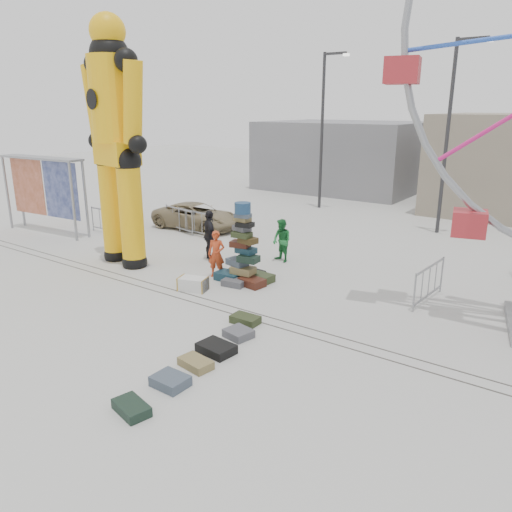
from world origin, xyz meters
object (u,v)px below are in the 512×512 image
Objects in this scene: lamp_post_left at (324,124)px; pedestrian_red at (216,254)px; suitcase_tower at (244,260)px; barricade_wheel_front at (429,283)px; crash_test_dummy at (116,135)px; parked_suv at (197,216)px; barricade_dummy_c at (194,223)px; banner_scaffold at (43,176)px; steamer_trunk at (193,284)px; barricade_dummy_b at (179,220)px; barricade_dummy_a at (108,221)px; lamp_post_right at (450,128)px; pedestrian_black at (210,235)px; pedestrian_green at (282,241)px.

pedestrian_red is (2.82, -12.27, -3.72)m from lamp_post_left.
barricade_wheel_front is at bearing 18.14° from suitcase_tower.
crash_test_dummy reaches higher than pedestrian_red.
pedestrian_red reaches higher than parked_suv.
pedestrian_red is at bearing -33.10° from barricade_dummy_c.
banner_scaffold reaches higher than steamer_trunk.
barricade_dummy_b is (-5.49, 5.10, 0.35)m from steamer_trunk.
barricade_dummy_a is at bearing -114.26° from lamp_post_left.
barricade_dummy_c is (-0.65, 4.36, -3.90)m from crash_test_dummy.
barricade_dummy_a is (-4.77, -10.59, -3.93)m from lamp_post_left.
lamp_post_right is 1.73× the size of banner_scaffold.
barricade_wheel_front is at bearing -140.74° from pedestrian_black.
pedestrian_black is at bearing -4.59° from barricade_dummy_a.
barricade_dummy_a is at bearing 143.73° from pedestrian_red.
suitcase_tower is at bearing -14.81° from pedestrian_red.
barricade_dummy_b is 1.30× the size of pedestrian_red.
pedestrian_red is 1.97m from pedestrian_black.
lamp_post_left is at bearing 45.44° from barricade_wheel_front.
lamp_post_right is 11.69m from pedestrian_red.
pedestrian_green reaches higher than barricade_wheel_front.
lamp_post_right is at bearing 30.57° from banner_scaffold.
lamp_post_right is at bearing 18.37° from barricade_wheel_front.
lamp_post_right is 4.00× the size of barricade_dummy_c.
barricade_dummy_b is at bearing 31.87° from banner_scaffold.
pedestrian_red is (-0.23, 1.39, 0.57)m from steamer_trunk.
pedestrian_black is (1.39, -10.93, -3.58)m from lamp_post_left.
banner_scaffold is at bearing 127.07° from parked_suv.
barricade_dummy_a is at bearing -143.87° from lamp_post_right.
barricade_wheel_front is 11.71m from parked_suv.
barricade_dummy_b is (-6.25, 3.55, -0.16)m from suitcase_tower.
suitcase_tower reaches higher than pedestrian_green.
barricade_wheel_front is (9.93, 2.57, -3.90)m from crash_test_dummy.
lamp_post_right is at bearing -15.95° from lamp_post_left.
pedestrian_green is 6.22m from parked_suv.
crash_test_dummy is at bearing 78.84° from pedestrian_black.
lamp_post_left reaches higher than barricade_wheel_front.
pedestrian_green is (5.10, -0.98, 0.22)m from barricade_dummy_c.
barricade_wheel_front is at bearing 11.83° from pedestrian_green.
barricade_dummy_c is 10.73m from barricade_wheel_front.
pedestrian_black reaches higher than barricade_dummy_a.
barricade_dummy_a is at bearing 158.05° from crash_test_dummy.
lamp_post_left is 4.00× the size of barricade_dummy_c.
pedestrian_red is (9.87, -0.27, -1.72)m from banner_scaffold.
lamp_post_right is 3.14× the size of suitcase_tower.
pedestrian_red reaches higher than barricade_dummy_b.
barricade_dummy_b reaches higher than steamer_trunk.
suitcase_tower is 0.62× the size of parked_suv.
pedestrian_green is at bearing 5.19° from barricade_dummy_a.
barricade_dummy_b is 4.52m from pedestrian_black.
barricade_wheel_front is at bearing 23.82° from crash_test_dummy.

